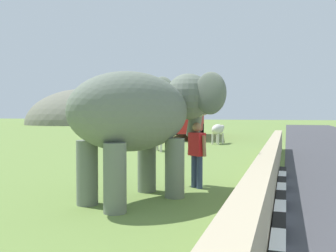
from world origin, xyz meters
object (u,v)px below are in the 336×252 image
(bus_red, at_px, (186,111))
(cow_mid, at_px, (218,130))
(cow_far, at_px, (192,125))
(person_handler, at_px, (197,151))
(cow_near, at_px, (159,134))
(elephant, at_px, (145,114))

(bus_red, xyz_separation_m, cow_mid, (-5.73, -3.64, -1.21))
(cow_far, bearing_deg, bus_red, -174.70)
(person_handler, height_order, cow_near, person_handler)
(cow_near, bearing_deg, cow_far, 7.57)
(bus_red, bearing_deg, cow_far, 5.30)
(elephant, relative_size, person_handler, 2.43)
(person_handler, distance_m, cow_far, 23.04)
(elephant, bearing_deg, cow_far, 11.92)
(cow_far, bearing_deg, cow_mid, -156.24)
(cow_near, relative_size, cow_far, 0.92)
(person_handler, bearing_deg, cow_near, 25.92)
(person_handler, bearing_deg, cow_mid, 8.13)
(elephant, xyz_separation_m, cow_near, (9.56, 3.12, -1.01))
(cow_mid, bearing_deg, cow_far, 23.76)
(cow_near, distance_m, cow_far, 14.26)
(cow_near, distance_m, cow_mid, 5.59)
(bus_red, relative_size, cow_mid, 5.13)
(cow_mid, bearing_deg, person_handler, -171.87)
(cow_mid, bearing_deg, bus_red, 32.41)
(person_handler, bearing_deg, cow_far, 14.69)
(elephant, distance_m, cow_far, 24.24)
(person_handler, relative_size, cow_mid, 0.86)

